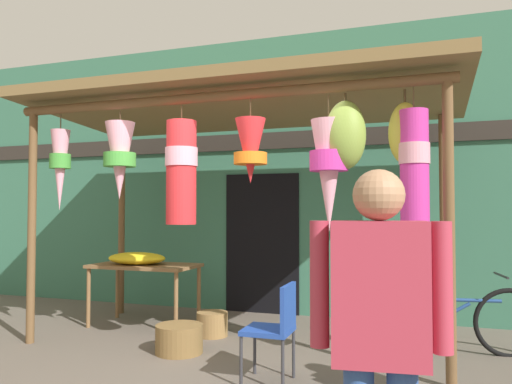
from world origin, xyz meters
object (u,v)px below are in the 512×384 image
display_table (145,271)px  shopper_by_bananas (380,327)px  flower_heap_on_table (138,258)px  wicker_basket_by_table (212,324)px  folding_chair (277,324)px  parked_bicycle (455,320)px  wicker_basket_spare (179,339)px

display_table → shopper_by_bananas: bearing=-46.6°
flower_heap_on_table → shopper_by_bananas: size_ratio=0.47×
flower_heap_on_table → wicker_basket_by_table: flower_heap_on_table is taller
flower_heap_on_table → shopper_by_bananas: shopper_by_bananas is taller
display_table → folding_chair: 2.68m
flower_heap_on_table → wicker_basket_by_table: bearing=-7.6°
parked_bicycle → shopper_by_bananas: size_ratio=1.06×
shopper_by_bananas → flower_heap_on_table: bearing=134.5°
wicker_basket_by_table → wicker_basket_spare: size_ratio=0.75×
shopper_by_bananas → wicker_basket_spare: bearing=132.2°
folding_chair → wicker_basket_by_table: size_ratio=2.31×
folding_chair → parked_bicycle: bearing=44.1°
wicker_basket_spare → shopper_by_bananas: size_ratio=0.30×
flower_heap_on_table → parked_bicycle: size_ratio=0.44×
wicker_basket_spare → shopper_by_bananas: (2.25, -2.48, 0.83)m
wicker_basket_by_table → shopper_by_bananas: size_ratio=0.22×
flower_heap_on_table → wicker_basket_spare: 1.57m
folding_chair → wicker_basket_by_table: bearing=132.1°
display_table → folding_chair: bearing=-34.2°
flower_heap_on_table → shopper_by_bananas: bearing=-45.5°
wicker_basket_by_table → wicker_basket_spare: bearing=-92.6°
folding_chair → wicker_basket_spare: folding_chair is taller
wicker_basket_spare → parked_bicycle: parked_bicycle is taller
flower_heap_on_table → parked_bicycle: (3.77, -0.01, -0.51)m
display_table → wicker_basket_spare: 1.49m
folding_chair → shopper_by_bananas: shopper_by_bananas is taller
flower_heap_on_table → display_table: bearing=33.7°
display_table → wicker_basket_spare: bearing=-43.7°
flower_heap_on_table → parked_bicycle: flower_heap_on_table is taller
folding_chair → parked_bicycle: (1.48, 1.44, -0.16)m
folding_chair → wicker_basket_by_table: folding_chair is taller
wicker_basket_spare → parked_bicycle: bearing=18.3°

